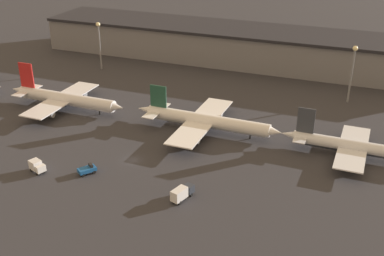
{
  "coord_description": "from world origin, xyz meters",
  "views": [
    {
      "loc": [
        58.45,
        -103.24,
        66.19
      ],
      "look_at": [
        12.51,
        13.94,
        6.0
      ],
      "focal_mm": 45.0,
      "sensor_mm": 36.0,
      "label": 1
    }
  ],
  "objects_px": {
    "airplane_1": "(65,99)",
    "service_vehicle_2": "(87,170)",
    "airplane_3": "(358,147)",
    "service_vehicle_3": "(37,166)",
    "service_vehicle_1": "(182,193)",
    "airplane_2": "(206,121)"
  },
  "relations": [
    {
      "from": "airplane_3",
      "to": "service_vehicle_1",
      "type": "xyz_separation_m",
      "value": [
        -37.88,
        -37.54,
        -1.26
      ]
    },
    {
      "from": "airplane_1",
      "to": "service_vehicle_3",
      "type": "distance_m",
      "value": 43.1
    },
    {
      "from": "service_vehicle_1",
      "to": "service_vehicle_3",
      "type": "relative_size",
      "value": 1.37
    },
    {
      "from": "airplane_3",
      "to": "service_vehicle_3",
      "type": "distance_m",
      "value": 88.32
    },
    {
      "from": "airplane_1",
      "to": "service_vehicle_1",
      "type": "relative_size",
      "value": 6.3
    },
    {
      "from": "airplane_2",
      "to": "service_vehicle_3",
      "type": "xyz_separation_m",
      "value": [
        -33.41,
        -39.91,
        -1.78
      ]
    },
    {
      "from": "service_vehicle_2",
      "to": "airplane_2",
      "type": "bearing_deg",
      "value": 4.78
    },
    {
      "from": "airplane_2",
      "to": "airplane_3",
      "type": "height_order",
      "value": "airplane_2"
    },
    {
      "from": "airplane_1",
      "to": "service_vehicle_2",
      "type": "height_order",
      "value": "airplane_1"
    },
    {
      "from": "airplane_3",
      "to": "service_vehicle_1",
      "type": "height_order",
      "value": "airplane_3"
    },
    {
      "from": "airplane_2",
      "to": "service_vehicle_2",
      "type": "bearing_deg",
      "value": -119.05
    },
    {
      "from": "airplane_2",
      "to": "service_vehicle_2",
      "type": "xyz_separation_m",
      "value": [
        -20.42,
        -35.81,
        -2.34
      ]
    },
    {
      "from": "airplane_2",
      "to": "service_vehicle_3",
      "type": "distance_m",
      "value": 52.08
    },
    {
      "from": "airplane_2",
      "to": "airplane_3",
      "type": "distance_m",
      "value": 45.58
    },
    {
      "from": "service_vehicle_2",
      "to": "service_vehicle_3",
      "type": "height_order",
      "value": "service_vehicle_3"
    },
    {
      "from": "service_vehicle_1",
      "to": "service_vehicle_2",
      "type": "distance_m",
      "value": 28.21
    },
    {
      "from": "airplane_1",
      "to": "airplane_3",
      "type": "distance_m",
      "value": 97.07
    },
    {
      "from": "airplane_2",
      "to": "service_vehicle_2",
      "type": "distance_m",
      "value": 41.29
    },
    {
      "from": "airplane_3",
      "to": "service_vehicle_3",
      "type": "relative_size",
      "value": 8.37
    },
    {
      "from": "airplane_3",
      "to": "service_vehicle_3",
      "type": "xyz_separation_m",
      "value": [
        -78.99,
        -39.48,
        -1.43
      ]
    },
    {
      "from": "service_vehicle_2",
      "to": "service_vehicle_3",
      "type": "xyz_separation_m",
      "value": [
        -12.99,
        -4.09,
        0.57
      ]
    },
    {
      "from": "service_vehicle_2",
      "to": "airplane_3",
      "type": "bearing_deg",
      "value": -27.33
    }
  ]
}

